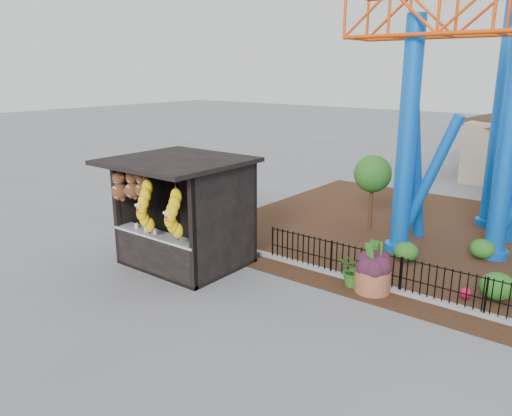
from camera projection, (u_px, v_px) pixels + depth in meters
The scene contains 9 objects.
ground at pixel (239, 305), 12.02m from camera, with size 120.00×120.00×0.00m, color slate.
mulch_bed at pixel (499, 250), 15.71m from camera, with size 18.00×12.00×0.02m, color #331E11.
curb at pixel (448, 305), 11.90m from camera, with size 18.00×0.18×0.12m, color gray.
prize_booth at pixel (177, 215), 14.08m from camera, with size 3.50×3.40×3.12m.
picket_fence at pixel (491, 299), 11.25m from camera, with size 12.20×0.06×1.00m, color black, non-canonical shape.
terracotta_planter at pixel (372, 280), 12.69m from camera, with size 0.91×0.91×0.61m, color #985537.
planter_foliage at pixel (374, 257), 12.52m from camera, with size 0.70×0.70×0.64m, color #331423.
potted_plant at pixel (355, 270), 12.95m from camera, with size 0.82×0.71×0.91m, color #285B1A.
landscaping at pixel (500, 274), 13.11m from camera, with size 7.59×3.78×0.67m.
Camera 1 is at (7.06, -8.37, 5.49)m, focal length 35.00 mm.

